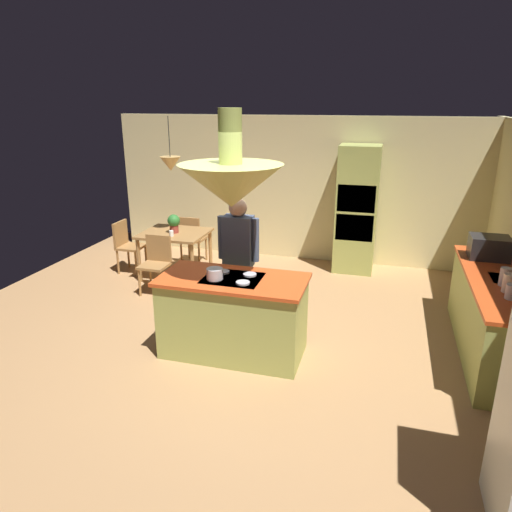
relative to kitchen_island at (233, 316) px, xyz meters
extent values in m
plane|color=#AD7F51|center=(0.00, 0.20, -0.47)|extent=(8.16, 8.16, 0.00)
cube|color=beige|center=(0.00, 3.65, 0.81)|extent=(6.80, 0.10, 2.55)
cube|color=#A8B259|center=(0.00, 0.00, -0.02)|extent=(1.58, 0.76, 0.89)
cube|color=#D14C1E|center=(0.00, 0.00, 0.44)|extent=(1.64, 0.82, 0.04)
cube|color=black|center=(0.00, 0.00, 0.45)|extent=(0.64, 0.52, 0.01)
cylinder|color=#B2B2B7|center=(-0.16, -0.13, 0.47)|extent=(0.15, 0.15, 0.02)
cylinder|color=#B2B2B7|center=(0.16, -0.13, 0.47)|extent=(0.15, 0.15, 0.02)
cylinder|color=#B2B2B7|center=(-0.16, 0.13, 0.47)|extent=(0.15, 0.15, 0.02)
cylinder|color=#B2B2B7|center=(0.16, 0.13, 0.47)|extent=(0.15, 0.15, 0.02)
cube|color=#A8B259|center=(2.84, 0.80, -0.02)|extent=(0.62, 2.37, 0.89)
cube|color=#D14C1E|center=(2.84, 0.80, 0.44)|extent=(0.66, 2.41, 0.04)
cube|color=#A8B259|center=(1.10, 3.25, 0.59)|extent=(0.66, 0.62, 2.12)
cube|color=black|center=(1.10, 2.96, 0.83)|extent=(0.60, 0.04, 0.44)
cube|color=black|center=(1.10, 2.96, 0.35)|extent=(0.60, 0.04, 0.44)
cube|color=#9F713E|center=(-1.70, 2.10, 0.27)|extent=(1.04, 0.90, 0.04)
cylinder|color=#9F713E|center=(-2.16, 1.71, -0.11)|extent=(0.06, 0.06, 0.72)
cylinder|color=#9F713E|center=(-1.24, 1.71, -0.11)|extent=(0.06, 0.06, 0.72)
cylinder|color=#9F713E|center=(-2.16, 2.49, -0.11)|extent=(0.06, 0.06, 0.72)
cylinder|color=#9F713E|center=(-1.24, 2.49, -0.11)|extent=(0.06, 0.06, 0.72)
cylinder|color=tan|center=(-0.24, 0.68, -0.06)|extent=(0.14, 0.14, 0.83)
cylinder|color=tan|center=(-0.06, 0.68, -0.06)|extent=(0.14, 0.14, 0.83)
cube|color=#3F4C66|center=(-0.15, 0.68, 0.68)|extent=(0.36, 0.22, 0.64)
cylinder|color=#3F4C66|center=(-0.37, 0.68, 0.71)|extent=(0.09, 0.09, 0.54)
cylinder|color=#3F4C66|center=(0.07, 0.68, 0.71)|extent=(0.09, 0.09, 0.54)
sphere|color=tan|center=(-0.15, 0.68, 1.10)|extent=(0.22, 0.22, 0.22)
cone|color=#A8B259|center=(0.00, 0.00, 1.48)|extent=(1.10, 1.10, 0.45)
cylinder|color=#A8B259|center=(0.00, 0.00, 1.98)|extent=(0.24, 0.24, 0.55)
cone|color=#E0B266|center=(-1.70, 2.10, 1.39)|extent=(0.32, 0.32, 0.22)
cylinder|color=black|center=(-1.70, 2.10, 1.80)|extent=(0.01, 0.01, 0.60)
cube|color=#9F713E|center=(-1.70, 1.35, -0.03)|extent=(0.40, 0.40, 0.04)
cube|color=#9F713E|center=(-1.70, 1.53, 0.19)|extent=(0.40, 0.04, 0.42)
cylinder|color=#9F713E|center=(-1.87, 1.18, -0.25)|extent=(0.04, 0.04, 0.43)
cylinder|color=#9F713E|center=(-1.53, 1.18, -0.25)|extent=(0.04, 0.04, 0.43)
cylinder|color=#9F713E|center=(-1.87, 1.52, -0.25)|extent=(0.04, 0.04, 0.43)
cylinder|color=#9F713E|center=(-1.53, 1.52, -0.25)|extent=(0.04, 0.04, 0.43)
cube|color=#9F713E|center=(-1.70, 2.85, -0.03)|extent=(0.40, 0.40, 0.04)
cube|color=#9F713E|center=(-1.70, 2.67, 0.19)|extent=(0.40, 0.04, 0.42)
cylinder|color=#9F713E|center=(-1.53, 3.02, -0.25)|extent=(0.04, 0.04, 0.43)
cylinder|color=#9F713E|center=(-1.87, 3.02, -0.25)|extent=(0.04, 0.04, 0.43)
cylinder|color=#9F713E|center=(-1.53, 2.68, -0.25)|extent=(0.04, 0.04, 0.43)
cylinder|color=#9F713E|center=(-1.87, 2.68, -0.25)|extent=(0.04, 0.04, 0.43)
cube|color=#9F713E|center=(-2.52, 2.10, -0.03)|extent=(0.40, 0.40, 0.04)
cube|color=#9F713E|center=(-2.70, 2.10, 0.19)|extent=(0.04, 0.40, 0.42)
cylinder|color=#9F713E|center=(-2.35, 1.93, -0.25)|extent=(0.04, 0.04, 0.43)
cylinder|color=#9F713E|center=(-2.35, 2.27, -0.25)|extent=(0.04, 0.04, 0.43)
cylinder|color=#9F713E|center=(-2.69, 1.93, -0.25)|extent=(0.04, 0.04, 0.43)
cylinder|color=#9F713E|center=(-2.69, 2.27, -0.25)|extent=(0.04, 0.04, 0.43)
cylinder|color=#99382D|center=(-1.69, 2.08, 0.35)|extent=(0.14, 0.14, 0.12)
sphere|color=#2D722D|center=(-1.69, 2.08, 0.49)|extent=(0.20, 0.20, 0.20)
cylinder|color=white|center=(-1.65, 1.88, 0.34)|extent=(0.07, 0.07, 0.09)
cylinder|color=silver|center=(2.84, 0.21, 0.53)|extent=(0.13, 0.13, 0.15)
cylinder|color=silver|center=(2.84, 0.39, 0.56)|extent=(0.12, 0.12, 0.20)
cylinder|color=silver|center=(2.84, 0.57, 0.56)|extent=(0.11, 0.11, 0.20)
cube|color=#232326|center=(2.84, 1.51, 0.60)|extent=(0.46, 0.36, 0.28)
cylinder|color=#B2B2B7|center=(-0.16, -0.13, 0.54)|extent=(0.18, 0.18, 0.12)
camera|label=1|loc=(1.57, -4.58, 2.33)|focal=32.87mm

